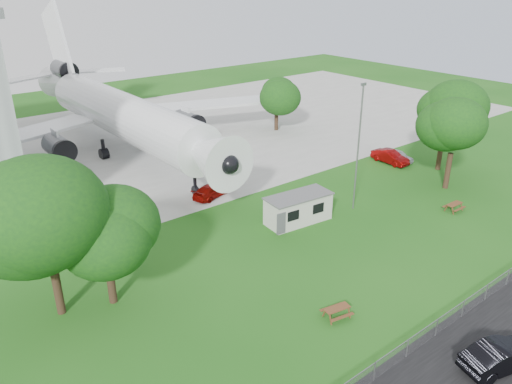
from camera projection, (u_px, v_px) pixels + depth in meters
ground at (343, 263)px, 39.23m from camera, size 160.00×160.00×0.00m
asphalt_strip at (506, 352)px, 29.92m from camera, size 120.00×8.00×0.02m
concrete_apron at (130, 144)px, 66.42m from camera, size 120.00×46.00×0.03m
airliner at (118, 111)px, 61.64m from camera, size 46.36×47.73×17.69m
site_cabin at (298, 208)px, 45.27m from camera, size 6.87×3.32×2.62m
picnic_west at (336, 317)px, 32.99m from camera, size 2.05×1.82×0.76m
picnic_east at (453, 211)px, 47.85m from camera, size 1.83×1.53×0.76m
fence at (453, 323)px, 32.43m from camera, size 58.00×0.04×1.30m
lamp_mast at (358, 149)px, 45.95m from camera, size 0.16×0.16×12.00m
tree_west_big at (44, 216)px, 30.57m from camera, size 8.86×8.86×11.64m
tree_west_small at (104, 233)px, 32.43m from camera, size 6.17×6.17×8.45m
tree_east_front at (455, 127)px, 50.32m from camera, size 6.30×6.30×9.83m
tree_east_back at (447, 110)px, 55.21m from camera, size 7.29×7.29×10.70m
tree_far_apron at (277, 97)px, 70.71m from camera, size 6.12×6.12×7.99m
car_centre_sedan at (502, 356)px, 28.44m from camera, size 5.38×3.09×1.68m
car_ne_hatch at (398, 156)px, 60.33m from camera, size 1.76×3.98×1.33m
car_ne_sedan at (390, 157)px, 59.62m from camera, size 1.78×4.78×1.56m
car_apron_van at (211, 191)px, 50.55m from camera, size 4.94×3.18×1.33m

